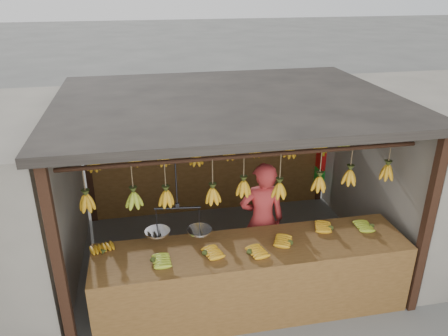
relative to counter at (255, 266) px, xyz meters
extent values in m
plane|color=#5B5B57|center=(-0.06, 1.23, -0.71)|extent=(80.00, 80.00, 0.00)
cube|color=black|center=(-2.06, -0.27, 0.44)|extent=(0.10, 0.10, 2.30)
cube|color=black|center=(1.94, -0.27, 0.44)|extent=(0.10, 0.10, 2.30)
cube|color=black|center=(-2.06, 2.73, 0.44)|extent=(0.10, 0.10, 2.30)
cube|color=black|center=(1.94, 2.73, 0.44)|extent=(0.10, 0.10, 2.30)
cube|color=black|center=(-0.06, 1.23, 1.64)|extent=(4.30, 3.30, 0.10)
cylinder|color=black|center=(-0.06, 0.23, 1.29)|extent=(4.00, 0.05, 0.05)
cylinder|color=black|center=(-0.06, 1.23, 1.29)|extent=(4.00, 0.05, 0.05)
cylinder|color=black|center=(-0.06, 2.23, 1.29)|extent=(4.00, 0.05, 0.05)
cube|color=brown|center=(-0.06, 2.73, 0.19)|extent=(4.00, 0.06, 1.80)
cube|color=brown|center=(0.00, 0.13, 0.15)|extent=(3.71, 0.82, 0.08)
cube|color=brown|center=(0.00, -0.28, -0.26)|extent=(3.71, 0.04, 0.90)
cube|color=black|center=(-1.75, -0.23, -0.30)|extent=(0.07, 0.07, 0.82)
cube|color=black|center=(1.76, -0.23, -0.30)|extent=(0.07, 0.07, 0.82)
cube|color=black|center=(-1.75, 0.50, -0.30)|extent=(0.07, 0.07, 0.82)
cube|color=black|center=(1.76, 0.50, -0.30)|extent=(0.07, 0.07, 0.82)
ellipsoid|color=orange|center=(-1.69, 0.30, 0.22)|extent=(0.24, 0.28, 0.06)
ellipsoid|color=#92A523|center=(-1.15, 0.00, 0.22)|extent=(0.25, 0.20, 0.06)
ellipsoid|color=orange|center=(-0.57, 0.03, 0.22)|extent=(0.28, 0.24, 0.06)
ellipsoid|color=orange|center=(-0.07, -0.05, 0.22)|extent=(0.28, 0.24, 0.06)
ellipsoid|color=orange|center=(0.44, 0.09, 0.22)|extent=(0.29, 0.27, 0.06)
ellipsoid|color=orange|center=(1.04, 0.30, 0.22)|extent=(0.29, 0.25, 0.06)
ellipsoid|color=#92A523|center=(1.55, 0.24, 0.22)|extent=(0.25, 0.19, 0.06)
ellipsoid|color=orange|center=(-1.80, 0.28, 0.87)|extent=(0.16, 0.16, 0.28)
ellipsoid|color=#92A523|center=(-1.30, 0.21, 0.89)|extent=(0.16, 0.16, 0.28)
ellipsoid|color=orange|center=(-0.96, 0.25, 0.85)|extent=(0.16, 0.16, 0.28)
ellipsoid|color=orange|center=(-0.45, 0.21, 0.85)|extent=(0.16, 0.16, 0.28)
ellipsoid|color=orange|center=(-0.09, 0.27, 0.88)|extent=(0.16, 0.16, 0.28)
ellipsoid|color=orange|center=(0.31, 0.21, 0.85)|extent=(0.16, 0.16, 0.28)
ellipsoid|color=orange|center=(0.80, 0.23, 0.87)|extent=(0.16, 0.16, 0.28)
ellipsoid|color=orange|center=(1.17, 0.23, 0.93)|extent=(0.16, 0.16, 0.28)
ellipsoid|color=orange|center=(1.67, 0.26, 0.93)|extent=(0.16, 0.16, 0.28)
ellipsoid|color=orange|center=(-1.79, 1.20, 0.93)|extent=(0.16, 0.16, 0.28)
ellipsoid|color=orange|center=(-1.29, 1.26, 0.94)|extent=(0.16, 0.16, 0.28)
ellipsoid|color=orange|center=(-0.92, 1.28, 0.91)|extent=(0.16, 0.16, 0.28)
ellipsoid|color=orange|center=(-0.50, 1.19, 0.91)|extent=(0.16, 0.16, 0.28)
ellipsoid|color=orange|center=(-0.04, 1.27, 0.92)|extent=(0.16, 0.16, 0.28)
ellipsoid|color=orange|center=(0.32, 1.27, 0.93)|extent=(0.16, 0.16, 0.28)
ellipsoid|color=orange|center=(0.77, 1.19, 0.92)|extent=(0.16, 0.16, 0.28)
ellipsoid|color=orange|center=(1.24, 1.27, 0.97)|extent=(0.16, 0.16, 0.28)
ellipsoid|color=#92A523|center=(1.59, 1.26, 0.95)|extent=(0.16, 0.16, 0.28)
ellipsoid|color=#92A523|center=(-1.77, 2.25, 0.95)|extent=(0.16, 0.16, 0.28)
ellipsoid|color=orange|center=(-1.32, 2.20, 0.93)|extent=(0.16, 0.16, 0.28)
ellipsoid|color=orange|center=(-0.87, 2.21, 0.91)|extent=(0.16, 0.16, 0.28)
ellipsoid|color=orange|center=(-0.53, 2.20, 0.91)|extent=(0.16, 0.16, 0.28)
ellipsoid|color=#92A523|center=(-0.06, 2.20, 0.92)|extent=(0.16, 0.16, 0.28)
ellipsoid|color=orange|center=(0.37, 2.23, 0.92)|extent=(0.16, 0.16, 0.28)
ellipsoid|color=orange|center=(0.78, 2.20, 0.89)|extent=(0.16, 0.16, 0.28)
ellipsoid|color=orange|center=(1.23, 2.28, 0.92)|extent=(0.16, 0.16, 0.28)
ellipsoid|color=orange|center=(1.59, 2.23, 0.91)|extent=(0.16, 0.16, 0.28)
cylinder|color=black|center=(-0.85, 0.23, 1.01)|extent=(0.02, 0.02, 0.56)
cylinder|color=black|center=(-0.85, 0.23, 0.73)|extent=(0.51, 0.09, 0.02)
cylinder|color=silver|center=(-1.08, 0.26, 0.43)|extent=(0.28, 0.28, 0.02)
cylinder|color=silver|center=(-0.61, 0.20, 0.43)|extent=(0.28, 0.28, 0.02)
imported|color=#BF3333|center=(0.30, 0.79, 0.11)|extent=(0.62, 0.43, 1.65)
cube|color=#1426BF|center=(1.88, 2.58, 0.69)|extent=(0.08, 0.26, 0.34)
cube|color=yellow|center=(1.88, 2.58, 0.42)|extent=(0.08, 0.26, 0.34)
cube|color=red|center=(1.88, 2.58, 0.14)|extent=(0.08, 0.26, 0.34)
cube|color=#199926|center=(1.88, 2.58, -0.20)|extent=(0.08, 0.26, 0.34)
camera|label=1|loc=(-1.16, -4.02, 3.06)|focal=35.00mm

